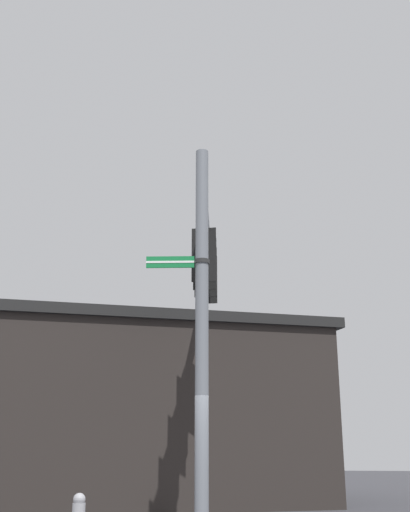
% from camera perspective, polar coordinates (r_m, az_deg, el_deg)
% --- Properties ---
extents(signal_pole, '(0.24, 0.24, 7.23)m').
position_cam_1_polar(signal_pole, '(11.68, -0.28, -6.87)').
color(signal_pole, slate).
rests_on(signal_pole, ground).
extents(mast_arm, '(0.87, 5.22, 0.19)m').
position_cam_1_polar(mast_arm, '(14.94, 0.07, 2.24)').
color(mast_arm, slate).
extents(traffic_light_nearest_pole, '(0.54, 0.49, 1.31)m').
position_cam_1_polar(traffic_light_nearest_pole, '(14.17, 0.02, -0.06)').
color(traffic_light_nearest_pole, black).
extents(traffic_light_mid_inner, '(0.54, 0.49, 1.31)m').
position_cam_1_polar(traffic_light_mid_inner, '(14.88, 0.10, -0.87)').
color(traffic_light_mid_inner, black).
extents(traffic_light_mid_outer, '(0.54, 0.49, 1.31)m').
position_cam_1_polar(traffic_light_mid_outer, '(15.59, 0.17, -1.61)').
color(traffic_light_mid_outer, black).
extents(traffic_light_arm_end, '(0.54, 0.49, 1.31)m').
position_cam_1_polar(traffic_light_arm_end, '(16.30, 0.24, -2.28)').
color(traffic_light_arm_end, black).
extents(street_name_sign, '(1.18, 0.30, 0.22)m').
position_cam_1_polar(street_name_sign, '(12.00, -1.67, -0.54)').
color(street_name_sign, '#147238').
extents(storefront_building, '(13.72, 11.82, 5.31)m').
position_cam_1_polar(storefront_building, '(20.89, -7.06, -13.73)').
color(storefront_building, '#282321').
rests_on(storefront_building, ground).
extents(tree_by_storefront, '(3.13, 3.13, 5.59)m').
position_cam_1_polar(tree_by_storefront, '(19.73, -9.95, -9.58)').
color(tree_by_storefront, '#4C3823').
rests_on(tree_by_storefront, ground).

